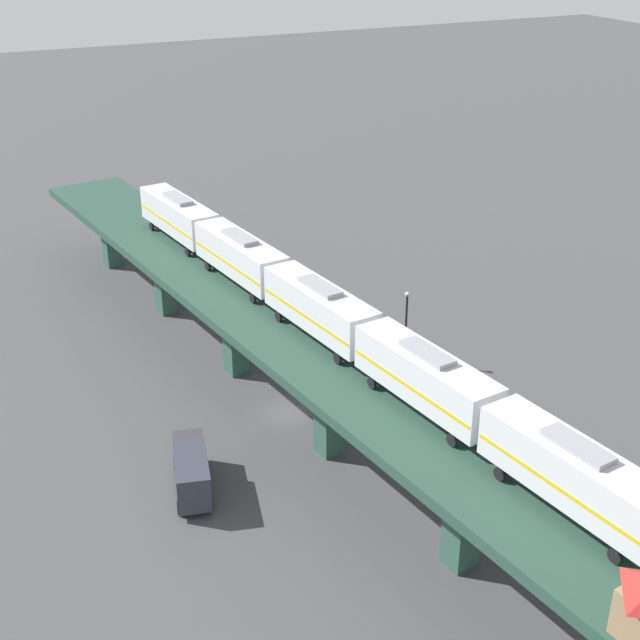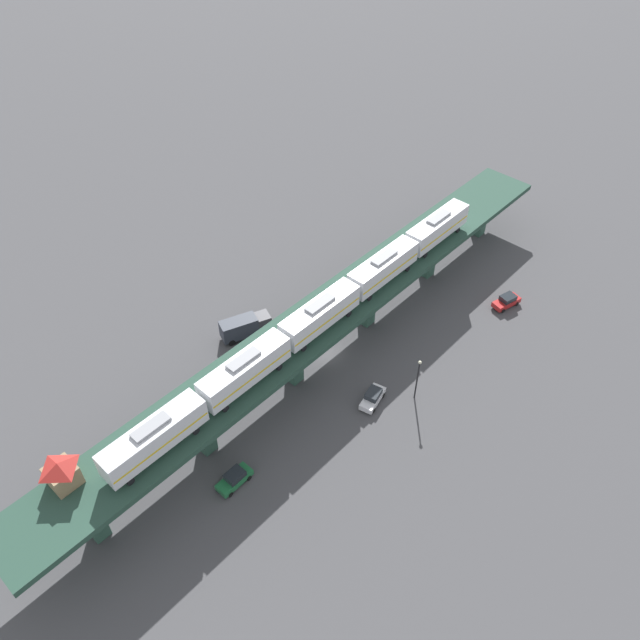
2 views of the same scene
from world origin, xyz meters
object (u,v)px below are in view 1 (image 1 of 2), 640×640
object	(u,v)px
street_car_green	(540,526)
street_car_white	(403,383)
delivery_truck	(191,470)
street_car_red	(270,270)
street_lamp	(406,321)
subway_train	(320,308)

from	to	relation	value
street_car_green	street_car_white	xyz separation A→B (m)	(-1.36, -20.38, 0.00)
street_car_green	delivery_truck	distance (m)	24.16
street_car_white	street_car_red	distance (m)	28.13
street_car_green	street_lamp	bearing A→B (deg)	-99.69
subway_train	street_lamp	world-z (taller)	subway_train
street_lamp	street_car_white	bearing A→B (deg)	58.17
subway_train	street_car_green	xyz separation A→B (m)	(-7.22, 18.68, -9.46)
subway_train	street_lamp	xyz separation A→B (m)	(-11.51, -6.42, -6.29)
street_car_red	delivery_truck	world-z (taller)	delivery_truck
subway_train	street_car_green	world-z (taller)	subway_train
subway_train	street_car_green	distance (m)	22.15
street_car_white	subway_train	bearing A→B (deg)	11.21
street_car_red	delivery_truck	bearing A→B (deg)	59.63
street_car_green	street_car_white	distance (m)	20.43
subway_train	street_car_green	size ratio (longest dim) A/B	13.47
delivery_truck	street_lamp	bearing A→B (deg)	-156.08
street_lamp	subway_train	bearing A→B (deg)	29.16
subway_train	street_car_white	distance (m)	12.88
subway_train	street_car_green	bearing A→B (deg)	111.14
street_car_green	street_car_red	world-z (taller)	same
subway_train	street_car_red	size ratio (longest dim) A/B	13.56
street_car_green	delivery_truck	xyz separation A→B (m)	(19.15, -14.71, 0.82)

